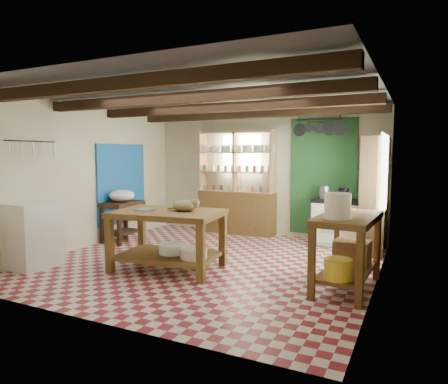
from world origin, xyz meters
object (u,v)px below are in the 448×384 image
at_px(work_table, 168,240).
at_px(right_counter, 347,252).
at_px(stove, 338,222).
at_px(cat, 185,205).
at_px(white_cabinet, 33,235).
at_px(prep_table, 123,222).

bearing_deg(work_table, right_counter, -1.12).
bearing_deg(stove, right_counter, -74.35).
bearing_deg(right_counter, cat, -171.73).
bearing_deg(white_cabinet, right_counter, 15.30).
bearing_deg(right_counter, stove, 106.28).
relative_size(stove, cat, 2.37).
bearing_deg(stove, white_cabinet, -134.24).
distance_m(work_table, prep_table, 2.21).
bearing_deg(stove, prep_table, -154.75).
relative_size(stove, right_counter, 0.67).
bearing_deg(cat, work_table, -178.69).
xyz_separation_m(stove, cat, (-1.71, -2.68, 0.53)).
bearing_deg(white_cabinet, work_table, 24.68).
height_order(stove, prep_table, stove).
xyz_separation_m(work_table, white_cabinet, (-1.88, -0.80, 0.05)).
distance_m(work_table, white_cabinet, 2.05).
xyz_separation_m(right_counter, cat, (-2.28, -0.19, 0.49)).
relative_size(work_table, right_counter, 1.17).
relative_size(work_table, prep_table, 1.98).
height_order(prep_table, cat, cat).
bearing_deg(prep_table, stove, 23.72).
height_order(prep_table, white_cabinet, white_cabinet).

